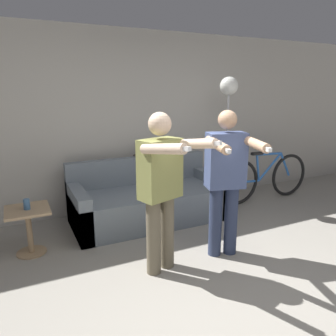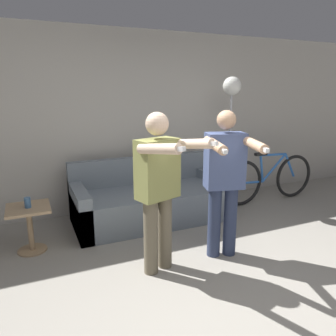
% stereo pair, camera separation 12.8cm
% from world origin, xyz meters
% --- Properties ---
extents(ground_plane, '(16.00, 16.00, 0.00)m').
position_xyz_m(ground_plane, '(0.00, 0.00, 0.00)').
color(ground_plane, gray).
extents(wall_back, '(10.00, 0.05, 2.60)m').
position_xyz_m(wall_back, '(0.00, 2.71, 1.30)').
color(wall_back, '#B7B2A8').
rests_on(wall_back, ground_plane).
extents(couch, '(2.08, 0.94, 0.82)m').
position_xyz_m(couch, '(0.03, 2.09, 0.27)').
color(couch, slate).
rests_on(couch, ground_plane).
extents(person_left, '(0.60, 0.76, 1.58)m').
position_xyz_m(person_left, '(-0.36, 0.81, 0.91)').
color(person_left, '#6B604C').
rests_on(person_left, ground_plane).
extents(person_right, '(0.58, 0.75, 1.57)m').
position_xyz_m(person_right, '(0.38, 0.81, 0.90)').
color(person_right, '#2D3856').
rests_on(person_right, ground_plane).
extents(cat, '(0.45, 0.14, 0.17)m').
position_xyz_m(cat, '(0.23, 2.45, 0.89)').
color(cat, '#3D3833').
rests_on(cat, couch).
extents(floor_lamp, '(0.32, 0.32, 1.95)m').
position_xyz_m(floor_lamp, '(1.29, 2.08, 1.57)').
color(floor_lamp, '#B2B2B7').
rests_on(floor_lamp, ground_plane).
extents(side_table, '(0.45, 0.45, 0.52)m').
position_xyz_m(side_table, '(-1.52, 1.76, 0.37)').
color(side_table, '#A38460').
rests_on(side_table, ground_plane).
extents(cup, '(0.07, 0.07, 0.11)m').
position_xyz_m(cup, '(-1.52, 1.75, 0.58)').
color(cup, '#3D6693').
rests_on(cup, side_table).
extents(bicycle, '(1.76, 0.07, 0.81)m').
position_xyz_m(bicycle, '(2.05, 2.04, 0.37)').
color(bicycle, black).
rests_on(bicycle, ground_plane).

